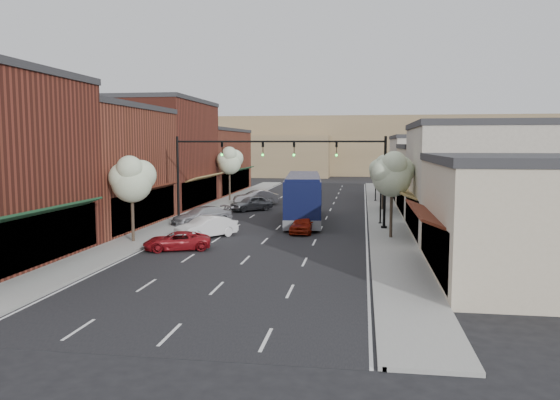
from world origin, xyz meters
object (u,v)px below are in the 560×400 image
at_px(parked_car_a, 177,241).
at_px(parked_car_c, 202,216).
at_px(coach_bus, 303,197).
at_px(parked_car_b, 206,227).
at_px(signal_mast_left, 207,167).
at_px(tree_right_far, 384,169).
at_px(red_hatchback, 303,224).
at_px(lamp_post_near, 381,187).
at_px(parked_car_d, 251,203).
at_px(lamp_post_far, 376,175).
at_px(signal_mast_right, 353,168).
at_px(tree_left_far, 230,160).
at_px(tree_right_near, 393,174).
at_px(parked_car_e, 256,197).
at_px(tree_left_near, 132,178).

bearing_deg(parked_car_a, parked_car_c, 167.60).
xyz_separation_m(coach_bus, parked_car_b, (-5.70, -8.97, -1.28)).
xyz_separation_m(signal_mast_left, parked_car_c, (-0.58, 0.31, -3.89)).
relative_size(tree_right_far, red_hatchback, 1.40).
distance_m(lamp_post_near, parked_car_d, 14.32).
relative_size(lamp_post_near, parked_car_b, 0.99).
relative_size(signal_mast_left, parked_car_a, 2.04).
xyz_separation_m(signal_mast_left, lamp_post_far, (13.42, 20.00, -1.62)).
xyz_separation_m(signal_mast_right, parked_car_b, (-9.82, -5.29, -3.89)).
bearing_deg(tree_left_far, parked_car_c, -83.36).
relative_size(signal_mast_left, tree_left_far, 1.34).
xyz_separation_m(signal_mast_left, red_hatchback, (7.79, -2.21, -3.96)).
bearing_deg(red_hatchback, coach_bus, 100.89).
distance_m(tree_left_far, red_hatchback, 23.03).
distance_m(signal_mast_left, tree_left_far, 18.14).
xyz_separation_m(signal_mast_left, parked_car_b, (1.42, -5.29, -3.89)).
height_order(red_hatchback, parked_car_c, parked_car_c).
xyz_separation_m(signal_mast_right, lamp_post_far, (2.18, 20.00, -1.62)).
bearing_deg(signal_mast_right, coach_bus, 138.25).
bearing_deg(red_hatchback, parked_car_c, 167.66).
distance_m(tree_right_near, parked_car_b, 13.14).
height_order(parked_car_d, parked_car_e, parked_car_e).
distance_m(coach_bus, parked_car_e, 13.27).
distance_m(signal_mast_left, lamp_post_near, 13.75).
distance_m(signal_mast_left, coach_bus, 8.43).
height_order(tree_left_far, lamp_post_far, tree_left_far).
height_order(tree_left_near, lamp_post_far, tree_left_near).
distance_m(lamp_post_far, parked_car_c, 24.27).
bearing_deg(coach_bus, lamp_post_far, 63.37).
height_order(tree_right_far, parked_car_c, tree_right_far).
bearing_deg(parked_car_e, tree_left_near, -29.51).
bearing_deg(signal_mast_left, lamp_post_near, 10.56).
bearing_deg(tree_left_far, tree_right_far, -19.87).
xyz_separation_m(lamp_post_near, lamp_post_far, (0.00, 17.50, 0.00)).
bearing_deg(signal_mast_left, coach_bus, 27.31).
relative_size(tree_right_near, parked_car_b, 1.33).
relative_size(parked_car_b, parked_car_d, 1.05).
bearing_deg(signal_mast_right, parked_car_c, 178.49).
xyz_separation_m(tree_right_near, tree_left_near, (-16.60, -4.00, -0.23)).
xyz_separation_m(tree_left_far, parked_car_d, (4.05, -7.96, -3.88)).
height_order(red_hatchback, parked_car_a, red_hatchback).
height_order(lamp_post_far, parked_car_b, lamp_post_far).
xyz_separation_m(coach_bus, parked_car_a, (-6.22, -13.47, -1.46)).
xyz_separation_m(lamp_post_near, parked_car_e, (-12.60, 12.78, -2.23)).
distance_m(red_hatchback, parked_car_e, 18.83).
xyz_separation_m(parked_car_d, parked_car_e, (-0.60, 5.30, 0.05)).
xyz_separation_m(signal_mast_left, tree_left_far, (-2.63, 17.95, -0.02)).
bearing_deg(tree_right_far, parked_car_d, -171.12).
xyz_separation_m(tree_right_far, tree_left_near, (-16.60, -20.00, 0.23)).
distance_m(tree_left_far, parked_car_e, 5.80).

